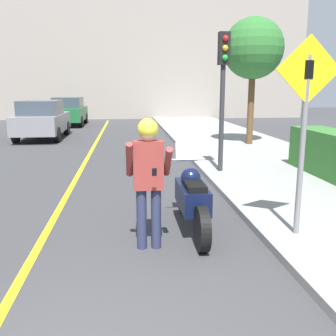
% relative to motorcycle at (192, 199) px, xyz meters
% --- Properties ---
extents(road_center_line, '(0.12, 36.00, 0.01)m').
position_rel_motorcycle_xyz_m(road_center_line, '(-2.26, 2.76, -0.50)').
color(road_center_line, yellow).
rests_on(road_center_line, ground).
extents(building_backdrop, '(28.00, 1.20, 9.53)m').
position_rel_motorcycle_xyz_m(building_backdrop, '(-1.66, 22.76, 4.26)').
color(building_backdrop, gray).
rests_on(building_backdrop, ground).
extents(motorcycle, '(0.62, 2.21, 1.30)m').
position_rel_motorcycle_xyz_m(motorcycle, '(0.00, 0.00, 0.00)').
color(motorcycle, black).
rests_on(motorcycle, ground).
extents(person_biker, '(0.59, 0.49, 1.81)m').
position_rel_motorcycle_xyz_m(person_biker, '(-0.71, -0.63, 0.61)').
color(person_biker, '#282D4C').
rests_on(person_biker, ground).
extents(crossing_sign, '(0.91, 0.08, 2.76)m').
position_rel_motorcycle_xyz_m(crossing_sign, '(1.44, -0.61, 1.28)').
color(crossing_sign, slate).
rests_on(crossing_sign, sidewalk_curb).
extents(traffic_light, '(0.26, 0.30, 3.38)m').
position_rel_motorcycle_xyz_m(traffic_light, '(1.37, 3.63, 1.98)').
color(traffic_light, '#2D2D30').
rests_on(traffic_light, sidewalk_curb).
extents(street_tree, '(2.20, 2.20, 4.60)m').
position_rel_motorcycle_xyz_m(street_tree, '(3.66, 8.24, 3.08)').
color(street_tree, brown).
rests_on(street_tree, sidewalk_curb).
extents(parked_car_grey, '(1.88, 4.20, 1.68)m').
position_rel_motorcycle_xyz_m(parked_car_grey, '(-4.69, 11.53, 0.35)').
color(parked_car_grey, black).
rests_on(parked_car_grey, ground).
extents(parked_car_green, '(1.88, 4.20, 1.68)m').
position_rel_motorcycle_xyz_m(parked_car_green, '(-4.43, 17.69, 0.35)').
color(parked_car_green, black).
rests_on(parked_car_green, ground).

